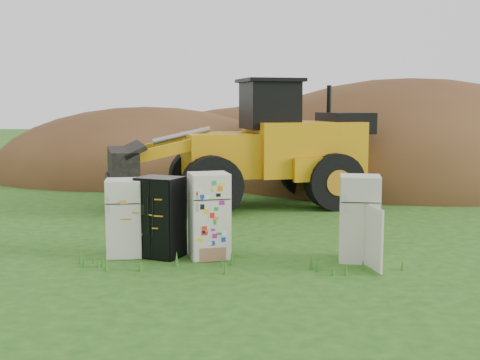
{
  "coord_description": "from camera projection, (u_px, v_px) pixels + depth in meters",
  "views": [
    {
      "loc": [
        0.91,
        -11.9,
        3.13
      ],
      "look_at": [
        -0.11,
        2.0,
        1.35
      ],
      "focal_mm": 45.0,
      "sensor_mm": 36.0,
      "label": 1
    }
  ],
  "objects": [
    {
      "name": "ground",
      "position": [
        238.0,
        258.0,
        12.24
      ],
      "size": [
        120.0,
        120.0,
        0.0
      ],
      "primitive_type": "plane",
      "color": "#225216",
      "rests_on": "ground"
    },
    {
      "name": "fridge_leftmost",
      "position": [
        124.0,
        218.0,
        12.32
      ],
      "size": [
        0.83,
        0.81,
        1.6
      ],
      "primitive_type": null,
      "rotation": [
        0.0,
        0.0,
        0.21
      ],
      "color": "silver",
      "rests_on": "ground"
    },
    {
      "name": "fridge_black_side",
      "position": [
        160.0,
        217.0,
        12.28
      ],
      "size": [
        1.04,
        0.93,
        1.65
      ],
      "primitive_type": null,
      "rotation": [
        0.0,
        0.0,
        -0.34
      ],
      "color": "black",
      "rests_on": "ground"
    },
    {
      "name": "fridge_sticker",
      "position": [
        209.0,
        215.0,
        12.19
      ],
      "size": [
        0.96,
        0.92,
        1.74
      ],
      "primitive_type": null,
      "rotation": [
        0.0,
        0.0,
        0.31
      ],
      "color": "silver",
      "rests_on": "ground"
    },
    {
      "name": "fridge_open_door",
      "position": [
        359.0,
        218.0,
        11.96
      ],
      "size": [
        0.83,
        0.78,
        1.71
      ],
      "primitive_type": null,
      "rotation": [
        0.0,
        0.0,
        -0.08
      ],
      "color": "silver",
      "rests_on": "ground"
    },
    {
      "name": "wheel_loader",
      "position": [
        239.0,
        143.0,
        18.13
      ],
      "size": [
        8.62,
        5.64,
        3.87
      ],
      "primitive_type": null,
      "rotation": [
        0.0,
        0.0,
        0.33
      ],
      "color": "#CA830D",
      "rests_on": "ground"
    },
    {
      "name": "dirt_mound_right",
      "position": [
        407.0,
        182.0,
        24.0
      ],
      "size": [
        15.71,
        11.52,
        8.23
      ],
      "primitive_type": "ellipsoid",
      "color": "#492C17",
      "rests_on": "ground"
    },
    {
      "name": "dirt_mound_left",
      "position": [
        147.0,
        176.0,
        26.19
      ],
      "size": [
        13.62,
        10.21,
        5.97
      ],
      "primitive_type": "ellipsoid",
      "color": "#492C17",
      "rests_on": "ground"
    },
    {
      "name": "dirt_mound_back",
      "position": [
        278.0,
        166.0,
        30.31
      ],
      "size": [
        17.0,
        11.34,
        6.11
      ],
      "primitive_type": "ellipsoid",
      "color": "#492C17",
      "rests_on": "ground"
    }
  ]
}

